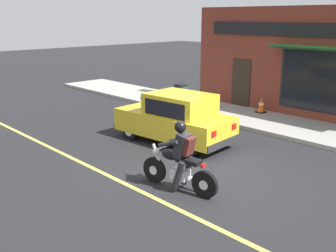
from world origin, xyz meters
The scene contains 8 objects.
ground_plane centered at (0.00, 0.00, 0.00)m, with size 80.00×80.00×0.00m, color black.
sidewalk_curb centered at (5.31, 3.00, 0.07)m, with size 2.60×22.00×0.14m, color #9E9B93.
lane_stripe centered at (-1.80, 3.00, 0.00)m, with size 0.12×19.80×0.01m, color #D1C64C.
storefront_building centered at (6.84, 0.80, 2.11)m, with size 1.25×10.31×4.20m.
motorcycle_with_rider centered at (-1.10, -0.30, 0.68)m, with size 0.66×2.01×1.62m.
car_hatchback centered at (1.30, 2.26, 0.77)m, with size 1.97×3.91×1.57m.
traffic_cone centered at (6.16, 2.35, 0.43)m, with size 0.36×0.36×0.60m.
trash_bin centered at (4.54, 5.23, 0.64)m, with size 0.56×0.56×0.98m.
Camera 1 is at (-6.97, -6.08, 3.80)m, focal length 42.00 mm.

